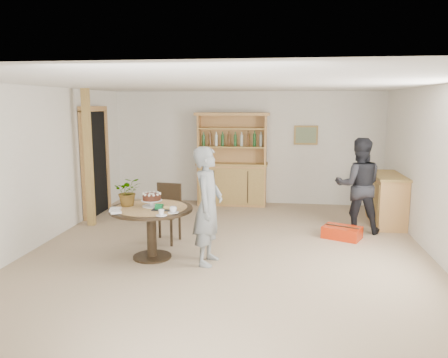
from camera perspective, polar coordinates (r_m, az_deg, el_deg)
ground at (r=6.70m, az=0.50°, el=-9.60°), size 7.00×7.00×0.00m
room_shell at (r=6.35m, az=0.56°, el=5.41°), size 6.04×7.04×2.52m
doorway at (r=9.13m, az=-16.50°, el=2.34°), size 0.13×1.10×2.18m
pine_post at (r=8.30m, az=-17.28°, el=2.59°), size 0.12×0.12×2.50m
hutch at (r=9.70m, az=1.08°, el=0.66°), size 1.62×0.54×2.04m
sideboard at (r=8.69m, az=20.47°, el=-2.48°), size 0.54×1.26×0.94m
dining_table at (r=6.41m, az=-9.49°, el=-5.00°), size 1.20×1.20×0.76m
dining_chair at (r=7.19m, az=-7.47°, el=-3.89°), size 0.48×0.48×0.95m
birthday_cake at (r=6.39m, az=-9.43°, el=-2.47°), size 0.30×0.30×0.20m
flower_vase at (r=6.48m, az=-12.41°, el=-1.61°), size 0.47×0.44×0.42m
gift_tray at (r=6.19m, az=-7.97°, el=-3.76°), size 0.30×0.20×0.08m
coffee_cup_a at (r=5.99m, az=-6.65°, el=-4.04°), size 0.15×0.15×0.09m
coffee_cup_b at (r=5.87m, az=-8.19°, el=-4.43°), size 0.15×0.15×0.08m
napkins at (r=6.21m, az=-14.00°, el=-4.00°), size 0.24×0.33×0.03m
teen_boy at (r=6.07m, az=-2.11°, el=-3.54°), size 0.46×0.64×1.65m
adult_person at (r=7.92m, az=17.16°, el=-0.80°), size 0.81×0.64×1.66m
red_suitcase at (r=7.63m, az=15.16°, el=-6.74°), size 0.71×0.61×0.21m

